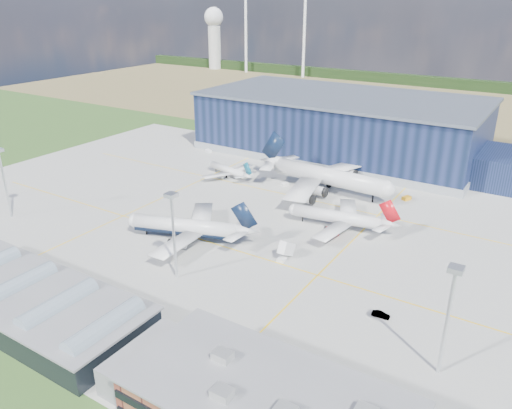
% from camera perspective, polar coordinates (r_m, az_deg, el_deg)
% --- Properties ---
extents(ground, '(600.00, 600.00, 0.00)m').
position_cam_1_polar(ground, '(156.04, -4.64, -2.46)').
color(ground, '#2C4F1D').
rests_on(ground, ground).
extents(apron, '(220.00, 160.00, 0.08)m').
position_cam_1_polar(apron, '(163.36, -2.54, -1.20)').
color(apron, '#9B9B96').
rests_on(apron, ground).
extents(farmland, '(600.00, 220.00, 0.01)m').
position_cam_1_polar(farmland, '(349.42, 17.85, 10.72)').
color(farmland, olive).
rests_on(farmland, ground).
extents(treeline, '(600.00, 8.00, 8.00)m').
position_cam_1_polar(treeline, '(425.58, 20.91, 12.86)').
color(treeline, black).
rests_on(treeline, ground).
extents(horizon_dressing, '(440.20, 18.00, 70.00)m').
position_cam_1_polar(horizon_dressing, '(493.15, -2.03, 18.97)').
color(horizon_dressing, white).
rests_on(horizon_dressing, ground).
extents(hangar, '(145.00, 62.00, 26.10)m').
position_cam_1_polar(hangar, '(229.62, 10.29, 8.60)').
color(hangar, black).
rests_on(hangar, ground).
extents(glass_concourse, '(78.00, 23.00, 8.60)m').
position_cam_1_polar(glass_concourse, '(123.16, -24.44, -10.06)').
color(glass_concourse, black).
rests_on(glass_concourse, ground).
extents(light_mast_west, '(2.60, 2.60, 23.00)m').
position_cam_1_polar(light_mast_west, '(175.04, -27.00, 3.33)').
color(light_mast_west, silver).
rests_on(light_mast_west, ground).
extents(light_mast_center, '(2.60, 2.60, 23.00)m').
position_cam_1_polar(light_mast_center, '(122.87, -9.48, -2.00)').
color(light_mast_center, silver).
rests_on(light_mast_center, ground).
extents(light_mast_east, '(2.60, 2.60, 23.00)m').
position_cam_1_polar(light_mast_east, '(97.15, 21.29, -10.51)').
color(light_mast_east, silver).
rests_on(light_mast_east, ground).
extents(airliner_navy, '(51.00, 50.44, 13.22)m').
position_cam_1_polar(airliner_navy, '(145.89, -8.10, -1.62)').
color(airliner_navy, silver).
rests_on(airliner_navy, ground).
extents(airliner_red, '(39.94, 39.29, 11.51)m').
position_cam_1_polar(airliner_red, '(153.92, 9.30, -0.72)').
color(airliner_red, silver).
rests_on(airliner_red, ground).
extents(airliner_widebody, '(59.81, 58.69, 18.25)m').
position_cam_1_polar(airliner_widebody, '(181.60, 8.37, 4.15)').
color(airliner_widebody, silver).
rests_on(airliner_widebody, ground).
extents(airliner_regional, '(30.92, 30.52, 8.32)m').
position_cam_1_polar(airliner_regional, '(197.36, -3.18, 4.36)').
color(airliner_regional, silver).
rests_on(airliner_regional, ground).
extents(gse_tug_a, '(2.61, 3.85, 1.51)m').
position_cam_1_polar(gse_tug_a, '(153.89, -9.34, -2.77)').
color(gse_tug_a, orange).
rests_on(gse_tug_a, ground).
extents(gse_cart_a, '(2.68, 3.11, 1.14)m').
position_cam_1_polar(gse_cart_a, '(188.70, 3.28, 2.33)').
color(gse_cart_a, silver).
rests_on(gse_cart_a, ground).
extents(gse_tug_c, '(3.04, 3.61, 1.35)m').
position_cam_1_polar(gse_tug_c, '(182.76, 16.82, 0.69)').
color(gse_tug_c, orange).
rests_on(gse_tug_c, ground).
extents(gse_cart_b, '(3.61, 3.13, 1.31)m').
position_cam_1_polar(gse_cart_b, '(230.61, -5.46, 6.10)').
color(gse_cart_b, silver).
rests_on(gse_cart_b, ground).
extents(gse_van_c, '(5.59, 3.31, 2.53)m').
position_cam_1_polar(gse_van_c, '(95.84, 9.37, -20.27)').
color(gse_van_c, silver).
rests_on(gse_van_c, ground).
extents(airstair, '(2.45, 5.62, 3.54)m').
position_cam_1_polar(airstair, '(136.74, 3.49, -5.43)').
color(airstair, silver).
rests_on(airstair, ground).
extents(car_a, '(4.12, 2.62, 1.31)m').
position_cam_1_polar(car_a, '(111.94, -10.55, -13.55)').
color(car_a, '#99999E').
rests_on(car_a, ground).
extents(car_b, '(4.09, 1.70, 1.32)m').
position_cam_1_polar(car_b, '(116.97, 14.06, -12.12)').
color(car_b, '#99999E').
rests_on(car_b, ground).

